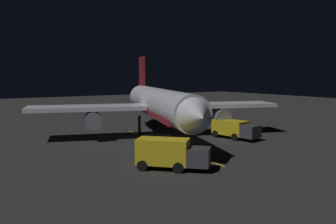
# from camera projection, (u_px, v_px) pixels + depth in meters

# --- Properties ---
(ground_plane) EXTENTS (180.00, 180.00, 0.20)m
(ground_plane) POSITION_uv_depth(u_px,v_px,m) (160.00, 139.00, 44.32)
(ground_plane) COLOR #292929
(apron_guide_stripe) EXTENTS (1.82, 21.93, 0.01)m
(apron_guide_stripe) POSITION_uv_depth(u_px,v_px,m) (166.00, 145.00, 40.10)
(apron_guide_stripe) COLOR gold
(apron_guide_stripe) RESTS_ON ground_plane
(airliner) EXTENTS (31.81, 32.68, 10.80)m
(airliner) POSITION_uv_depth(u_px,v_px,m) (158.00, 104.00, 44.41)
(airliner) COLOR silver
(airliner) RESTS_ON ground_plane
(baggage_truck) EXTENTS (5.79, 5.79, 2.60)m
(baggage_truck) POSITION_uv_depth(u_px,v_px,m) (170.00, 154.00, 29.53)
(baggage_truck) COLOR gold
(baggage_truck) RESTS_ON ground_plane
(catering_truck) EXTENTS (3.09, 6.42, 2.28)m
(catering_truck) POSITION_uv_depth(u_px,v_px,m) (234.00, 129.00, 43.77)
(catering_truck) COLOR gold
(catering_truck) RESTS_ON ground_plane
(ground_crew_worker) EXTENTS (0.40, 0.40, 1.74)m
(ground_crew_worker) POSITION_uv_depth(u_px,v_px,m) (184.00, 150.00, 33.13)
(ground_crew_worker) COLOR black
(ground_crew_worker) RESTS_ON ground_plane
(traffic_cone_near_left) EXTENTS (0.50, 0.50, 0.55)m
(traffic_cone_near_left) POSITION_uv_depth(u_px,v_px,m) (175.00, 145.00, 38.88)
(traffic_cone_near_left) COLOR #EA590F
(traffic_cone_near_left) RESTS_ON ground_plane
(traffic_cone_near_right) EXTENTS (0.50, 0.50, 0.55)m
(traffic_cone_near_right) POSITION_uv_depth(u_px,v_px,m) (183.00, 160.00, 31.90)
(traffic_cone_near_right) COLOR #EA590F
(traffic_cone_near_right) RESTS_ON ground_plane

